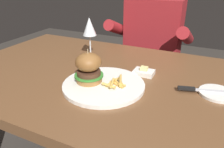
# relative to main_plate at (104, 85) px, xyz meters

# --- Properties ---
(dining_table) EXTENTS (1.47, 0.82, 0.74)m
(dining_table) POSITION_rel_main_plate_xyz_m (0.02, 0.10, -0.09)
(dining_table) COLOR brown
(dining_table) RESTS_ON ground
(main_plate) EXTENTS (0.31, 0.31, 0.01)m
(main_plate) POSITION_rel_main_plate_xyz_m (0.00, 0.00, 0.00)
(main_plate) COLOR white
(main_plate) RESTS_ON dining_table
(burger_sandwich) EXTENTS (0.11, 0.11, 0.13)m
(burger_sandwich) POSITION_rel_main_plate_xyz_m (-0.06, -0.01, 0.06)
(burger_sandwich) COLOR #9E6B38
(burger_sandwich) RESTS_ON main_plate
(fries_pile) EXTENTS (0.08, 0.10, 0.02)m
(fries_pile) POSITION_rel_main_plate_xyz_m (0.05, 0.01, 0.02)
(fries_pile) COLOR gold
(fries_pile) RESTS_ON main_plate
(wine_glass) EXTENTS (0.07, 0.07, 0.20)m
(wine_glass) POSITION_rel_main_plate_xyz_m (-0.20, 0.25, 0.14)
(wine_glass) COLOR silver
(wine_glass) RESTS_ON dining_table
(bread_plate) EXTENTS (0.12, 0.12, 0.01)m
(bread_plate) POSITION_rel_main_plate_xyz_m (0.39, 0.12, -0.00)
(bread_plate) COLOR white
(bread_plate) RESTS_ON dining_table
(table_knife) EXTENTS (0.21, 0.07, 0.01)m
(table_knife) POSITION_rel_main_plate_xyz_m (0.34, 0.11, 0.01)
(table_knife) COLOR silver
(table_knife) RESTS_ON bread_plate
(butter_dish) EXTENTS (0.08, 0.06, 0.04)m
(butter_dish) POSITION_rel_main_plate_xyz_m (0.10, 0.17, 0.00)
(butter_dish) COLOR white
(butter_dish) RESTS_ON dining_table
(diner_person) EXTENTS (0.51, 0.36, 1.18)m
(diner_person) POSITION_rel_main_plate_xyz_m (-0.03, 0.79, -0.18)
(diner_person) COLOR #282833
(diner_person) RESTS_ON ground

